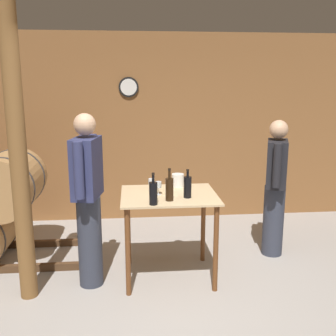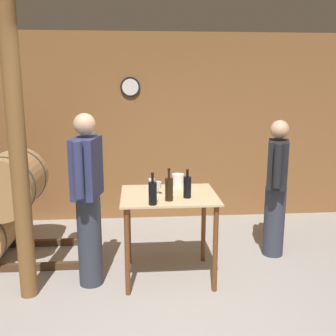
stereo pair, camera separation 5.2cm
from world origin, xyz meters
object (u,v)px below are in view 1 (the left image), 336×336
(wine_bottle_left, at_px, (169,189))
(wine_glass_near_right, at_px, (169,184))
(wooden_post, at_px, (18,158))
(wine_glass_near_center, at_px, (158,185))
(wine_bottle_far_left, at_px, (153,193))
(person_host, at_px, (275,186))
(wine_bottle_center, at_px, (188,187))
(ice_bucket, at_px, (178,180))
(person_visitor_with_scarf, at_px, (88,197))
(wine_glass_near_left, at_px, (152,182))

(wine_bottle_left, bearing_deg, wine_glass_near_right, 85.02)
(wooden_post, bearing_deg, wine_bottle_left, 2.07)
(wooden_post, bearing_deg, wine_glass_near_center, 11.51)
(wine_bottle_far_left, bearing_deg, wine_bottle_left, 35.66)
(person_host, bearing_deg, wine_bottle_center, -152.49)
(wine_bottle_far_left, xyz_separation_m, wine_glass_near_right, (0.18, 0.35, -0.01))
(wooden_post, xyz_separation_m, wine_glass_near_right, (1.38, 0.28, -0.35))
(wine_bottle_far_left, height_order, ice_bucket, wine_bottle_far_left)
(wooden_post, relative_size, wine_glass_near_center, 19.91)
(wooden_post, height_order, wine_bottle_center, wooden_post)
(wooden_post, height_order, wine_glass_near_center, wooden_post)
(ice_bucket, relative_size, person_host, 0.09)
(wine_bottle_left, distance_m, person_visitor_with_scarf, 0.80)
(wine_glass_near_center, bearing_deg, wine_bottle_far_left, -101.93)
(wooden_post, distance_m, person_host, 2.80)
(wine_bottle_left, relative_size, person_visitor_with_scarf, 0.18)
(wooden_post, distance_m, wine_bottle_center, 1.59)
(wine_bottle_far_left, relative_size, person_host, 0.19)
(wine_glass_near_left, xyz_separation_m, person_host, (1.45, 0.32, -0.16))
(wine_glass_near_right, distance_m, ice_bucket, 0.30)
(wooden_post, relative_size, wine_glass_near_right, 19.16)
(ice_bucket, bearing_deg, person_host, 7.46)
(wine_bottle_far_left, bearing_deg, wooden_post, 176.84)
(person_visitor_with_scarf, bearing_deg, wine_glass_near_left, 18.91)
(wooden_post, xyz_separation_m, person_visitor_with_scarf, (0.58, 0.18, -0.43))
(wine_bottle_left, bearing_deg, ice_bucket, 74.49)
(wine_glass_near_left, height_order, wine_glass_near_center, wine_glass_near_center)
(wine_bottle_left, height_order, wine_glass_near_center, wine_bottle_left)
(wine_glass_near_right, bearing_deg, wine_glass_near_left, 147.19)
(wooden_post, bearing_deg, person_visitor_with_scarf, 17.21)
(wine_bottle_far_left, distance_m, wine_bottle_center, 0.40)
(wine_bottle_left, distance_m, ice_bucket, 0.53)
(wine_bottle_far_left, xyz_separation_m, wine_bottle_center, (0.35, 0.20, -0.00))
(wine_glass_near_center, height_order, person_visitor_with_scarf, person_visitor_with_scarf)
(wine_glass_near_left, height_order, person_visitor_with_scarf, person_visitor_with_scarf)
(wine_bottle_far_left, relative_size, wine_glass_near_left, 2.27)
(wine_bottle_far_left, bearing_deg, wine_glass_near_right, 62.54)
(wine_bottle_far_left, bearing_deg, ice_bucket, 64.18)
(wooden_post, relative_size, wine_bottle_center, 9.47)
(wooden_post, height_order, wine_glass_near_right, wooden_post)
(wine_bottle_far_left, distance_m, wine_bottle_left, 0.20)
(wine_glass_near_left, relative_size, ice_bucket, 0.97)
(ice_bucket, xyz_separation_m, person_visitor_with_scarf, (-0.93, -0.38, -0.05))
(person_host, bearing_deg, wine_glass_near_center, -161.99)
(wine_bottle_center, relative_size, ice_bucket, 2.05)
(wine_glass_near_left, relative_size, person_host, 0.08)
(wine_bottle_center, xyz_separation_m, wine_glass_near_center, (-0.28, 0.13, -0.01))
(wine_glass_near_right, xyz_separation_m, ice_bucket, (0.12, 0.28, -0.03))
(wine_bottle_far_left, relative_size, wine_glass_near_right, 2.16)
(wooden_post, distance_m, wine_bottle_left, 1.40)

